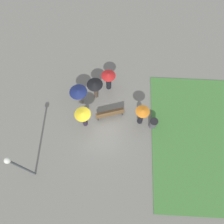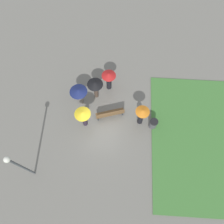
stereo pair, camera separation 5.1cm
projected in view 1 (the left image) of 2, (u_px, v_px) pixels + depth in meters
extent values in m
plane|color=slate|center=(102.00, 125.00, 15.18)|extent=(90.00, 90.00, 0.00)
cube|color=#427A38|center=(207.00, 140.00, 14.71)|extent=(7.42, 9.54, 0.06)
cube|color=brown|center=(110.00, 113.00, 15.08)|extent=(2.01, 0.97, 0.05)
cube|color=brown|center=(110.00, 114.00, 14.78)|extent=(1.90, 0.62, 0.45)
cube|color=#383D42|center=(122.00, 112.00, 15.37)|extent=(0.19, 0.38, 0.40)
cube|color=#383D42|center=(98.00, 117.00, 15.20)|extent=(0.19, 0.38, 0.40)
cylinder|color=#474C51|center=(24.00, 168.00, 12.04)|extent=(0.12, 0.12, 3.88)
sphere|color=white|center=(7.00, 160.00, 10.13)|extent=(0.32, 0.32, 0.32)
cylinder|color=#4C4C51|center=(153.00, 123.00, 14.81)|extent=(0.52, 0.52, 0.76)
cylinder|color=black|center=(154.00, 121.00, 14.45)|extent=(0.56, 0.56, 0.03)
cylinder|color=#47382D|center=(96.00, 92.00, 15.65)|extent=(0.40, 0.40, 1.04)
sphere|color=#997051|center=(95.00, 88.00, 15.08)|extent=(0.22, 0.22, 0.22)
cylinder|color=#4C4C4F|center=(95.00, 86.00, 14.82)|extent=(0.02, 0.02, 0.35)
cone|color=black|center=(95.00, 84.00, 14.55)|extent=(1.09, 1.09, 0.24)
cylinder|color=slate|center=(80.00, 99.00, 15.43)|extent=(0.43, 0.43, 1.03)
sphere|color=tan|center=(79.00, 95.00, 14.86)|extent=(0.20, 0.20, 0.20)
cylinder|color=#4C4C4F|center=(79.00, 93.00, 14.61)|extent=(0.02, 0.02, 0.35)
cone|color=navy|center=(78.00, 91.00, 14.35)|extent=(1.19, 1.19, 0.23)
cylinder|color=black|center=(141.00, 118.00, 14.76)|extent=(0.43, 0.43, 1.16)
sphere|color=#997051|center=(142.00, 114.00, 14.14)|extent=(0.20, 0.20, 0.20)
cylinder|color=#4C4C4F|center=(142.00, 113.00, 13.89)|extent=(0.02, 0.02, 0.35)
cone|color=orange|center=(143.00, 111.00, 13.64)|extent=(0.91, 0.91, 0.20)
cylinder|color=black|center=(109.00, 84.00, 15.98)|extent=(0.47, 0.47, 0.99)
sphere|color=tan|center=(109.00, 79.00, 15.43)|extent=(0.22, 0.22, 0.22)
cylinder|color=#4C4C4F|center=(108.00, 77.00, 15.17)|extent=(0.02, 0.02, 0.35)
cone|color=red|center=(108.00, 75.00, 14.90)|extent=(1.00, 1.00, 0.24)
cylinder|color=#2D2333|center=(85.00, 121.00, 14.68)|extent=(0.35, 0.35, 1.14)
sphere|color=brown|center=(83.00, 117.00, 14.07)|extent=(0.20, 0.20, 0.20)
cylinder|color=#4C4C4F|center=(83.00, 115.00, 13.82)|extent=(0.02, 0.02, 0.35)
cone|color=gold|center=(82.00, 113.00, 13.56)|extent=(1.04, 1.04, 0.21)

